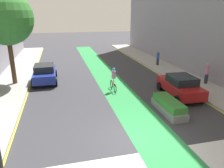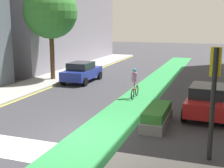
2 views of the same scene
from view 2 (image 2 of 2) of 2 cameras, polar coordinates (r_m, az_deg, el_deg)
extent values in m
plane|color=#38383D|center=(12.82, -6.06, -9.50)|extent=(120.00, 120.00, 0.00)
cube|color=#2D8C47|center=(12.52, -2.79, -9.95)|extent=(2.40, 60.00, 0.01)
cube|color=silver|center=(11.18, -10.55, -12.86)|extent=(12.00, 1.80, 0.01)
cylinder|color=black|center=(10.49, 18.45, -3.87)|extent=(0.16, 0.16, 3.81)
cube|color=gold|center=(10.42, 18.97, 4.03)|extent=(0.35, 0.28, 0.95)
sphere|color=#3F0A0A|center=(10.53, 19.09, 5.73)|extent=(0.20, 0.20, 0.20)
sphere|color=yellow|center=(10.56, 18.98, 4.12)|extent=(0.20, 0.20, 0.20)
sphere|color=#0C3814|center=(10.60, 18.88, 2.51)|extent=(0.20, 0.20, 0.20)
cube|color=navy|center=(23.84, -5.66, 2.01)|extent=(1.81, 4.21, 0.70)
cube|color=black|center=(23.57, -5.89, 3.43)|extent=(1.61, 2.01, 0.55)
cylinder|color=black|center=(25.59, -6.10, 1.86)|extent=(0.22, 0.64, 0.64)
cylinder|color=black|center=(24.89, -2.34, 1.64)|extent=(0.22, 0.64, 0.64)
cylinder|color=black|center=(23.01, -9.21, 0.69)|extent=(0.22, 0.64, 0.64)
cylinder|color=black|center=(22.22, -5.11, 0.41)|extent=(0.22, 0.64, 0.64)
cube|color=#A51919|center=(15.88, 17.53, -3.29)|extent=(1.98, 4.27, 0.70)
cube|color=black|center=(15.55, 17.61, -1.24)|extent=(1.69, 2.07, 0.55)
cylinder|color=black|center=(17.47, 14.91, -3.01)|extent=(0.25, 0.65, 0.64)
cylinder|color=black|center=(14.66, 13.45, -5.72)|extent=(0.25, 0.65, 0.64)
torus|color=black|center=(19.31, 4.70, -1.22)|extent=(0.07, 0.68, 0.68)
torus|color=black|center=(18.32, 3.91, -1.91)|extent=(0.07, 0.68, 0.68)
cylinder|color=red|center=(18.77, 4.32, -1.02)|extent=(0.07, 0.95, 0.06)
cylinder|color=red|center=(18.57, 4.22, -0.30)|extent=(0.05, 0.05, 0.50)
cylinder|color=#BF72A5|center=(18.47, 4.24, 1.29)|extent=(0.32, 0.32, 0.55)
sphere|color=beige|center=(18.41, 4.26, 2.47)|extent=(0.22, 0.22, 0.22)
sphere|color=#268CCC|center=(18.40, 4.26, 2.60)|extent=(0.23, 0.23, 0.23)
cylinder|color=brown|center=(24.52, -11.22, 5.37)|extent=(0.36, 0.36, 3.80)
sphere|color=#387F33|center=(24.41, -11.53, 13.26)|extent=(4.19, 4.19, 4.19)
cube|color=slate|center=(13.99, 8.47, -6.76)|extent=(0.99, 2.97, 0.45)
cube|color=#33722D|center=(13.86, 8.52, -5.09)|extent=(0.89, 2.68, 0.40)
camera|label=1|loc=(9.03, -58.34, 14.11)|focal=34.78mm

